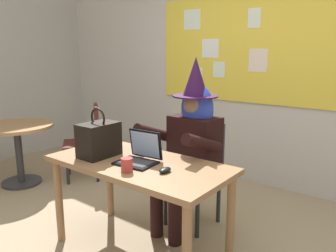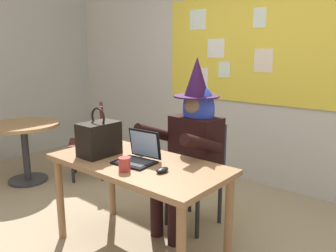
{
  "view_description": "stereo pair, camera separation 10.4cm",
  "coord_description": "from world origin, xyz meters",
  "px_view_note": "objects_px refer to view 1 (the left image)",
  "views": [
    {
      "loc": [
        1.62,
        -1.66,
        1.52
      ],
      "look_at": [
        0.05,
        0.36,
        0.95
      ],
      "focal_mm": 35.86,
      "sensor_mm": 36.0,
      "label": 1
    },
    {
      "loc": [
        1.7,
        -1.59,
        1.52
      ],
      "look_at": [
        0.05,
        0.36,
        0.95
      ],
      "focal_mm": 35.86,
      "sensor_mm": 36.0,
      "label": 2
    }
  ],
  "objects_px": {
    "desk_main": "(139,174)",
    "chair_spare_by_window": "(88,138)",
    "coffee_mug": "(127,165)",
    "side_table_round": "(18,140)",
    "person_costumed": "(190,138)",
    "computer_mouse": "(165,170)",
    "laptop": "(140,155)",
    "handbag": "(99,139)",
    "chair_at_desk": "(198,167)"
  },
  "relations": [
    {
      "from": "computer_mouse",
      "to": "side_table_round",
      "type": "height_order",
      "value": "computer_mouse"
    },
    {
      "from": "chair_at_desk",
      "to": "computer_mouse",
      "type": "height_order",
      "value": "chair_at_desk"
    },
    {
      "from": "desk_main",
      "to": "handbag",
      "type": "distance_m",
      "value": 0.41
    },
    {
      "from": "chair_at_desk",
      "to": "person_costumed",
      "type": "relative_size",
      "value": 0.62
    },
    {
      "from": "person_costumed",
      "to": "computer_mouse",
      "type": "xyz_separation_m",
      "value": [
        0.23,
        -0.63,
        -0.06
      ]
    },
    {
      "from": "person_costumed",
      "to": "side_table_round",
      "type": "bearing_deg",
      "value": -75.76
    },
    {
      "from": "side_table_round",
      "to": "laptop",
      "type": "bearing_deg",
      "value": -4.55
    },
    {
      "from": "chair_at_desk",
      "to": "handbag",
      "type": "relative_size",
      "value": 2.41
    },
    {
      "from": "computer_mouse",
      "to": "handbag",
      "type": "xyz_separation_m",
      "value": [
        -0.63,
        -0.03,
        0.12
      ]
    },
    {
      "from": "desk_main",
      "to": "handbag",
      "type": "height_order",
      "value": "handbag"
    },
    {
      "from": "desk_main",
      "to": "chair_spare_by_window",
      "type": "height_order",
      "value": "chair_spare_by_window"
    },
    {
      "from": "computer_mouse",
      "to": "coffee_mug",
      "type": "distance_m",
      "value": 0.26
    },
    {
      "from": "computer_mouse",
      "to": "chair_at_desk",
      "type": "bearing_deg",
      "value": 107.47
    },
    {
      "from": "desk_main",
      "to": "handbag",
      "type": "xyz_separation_m",
      "value": [
        -0.33,
        -0.08,
        0.23
      ]
    },
    {
      "from": "desk_main",
      "to": "coffee_mug",
      "type": "xyz_separation_m",
      "value": [
        0.08,
        -0.2,
        0.15
      ]
    },
    {
      "from": "side_table_round",
      "to": "computer_mouse",
      "type": "bearing_deg",
      "value": -5.29
    },
    {
      "from": "laptop",
      "to": "side_table_round",
      "type": "xyz_separation_m",
      "value": [
        -2.06,
        0.16,
        -0.26
      ]
    },
    {
      "from": "laptop",
      "to": "side_table_round",
      "type": "bearing_deg",
      "value": 170.02
    },
    {
      "from": "handbag",
      "to": "chair_spare_by_window",
      "type": "bearing_deg",
      "value": 144.83
    },
    {
      "from": "desk_main",
      "to": "coffee_mug",
      "type": "height_order",
      "value": "coffee_mug"
    },
    {
      "from": "coffee_mug",
      "to": "chair_spare_by_window",
      "type": "relative_size",
      "value": 0.11
    },
    {
      "from": "handbag",
      "to": "coffee_mug",
      "type": "bearing_deg",
      "value": -15.96
    },
    {
      "from": "chair_at_desk",
      "to": "coffee_mug",
      "type": "distance_m",
      "value": 0.94
    },
    {
      "from": "handbag",
      "to": "coffee_mug",
      "type": "xyz_separation_m",
      "value": [
        0.41,
        -0.12,
        -0.09
      ]
    },
    {
      "from": "chair_spare_by_window",
      "to": "computer_mouse",
      "type": "bearing_deg",
      "value": 103.38
    },
    {
      "from": "laptop",
      "to": "computer_mouse",
      "type": "xyz_separation_m",
      "value": [
        0.28,
        -0.05,
        -0.03
      ]
    },
    {
      "from": "chair_spare_by_window",
      "to": "side_table_round",
      "type": "bearing_deg",
      "value": 0.0
    },
    {
      "from": "handbag",
      "to": "desk_main",
      "type": "bearing_deg",
      "value": 13.99
    },
    {
      "from": "desk_main",
      "to": "handbag",
      "type": "bearing_deg",
      "value": -166.01
    },
    {
      "from": "desk_main",
      "to": "computer_mouse",
      "type": "xyz_separation_m",
      "value": [
        0.29,
        -0.05,
        0.12
      ]
    },
    {
      "from": "computer_mouse",
      "to": "chair_spare_by_window",
      "type": "relative_size",
      "value": 0.12
    },
    {
      "from": "coffee_mug",
      "to": "chair_at_desk",
      "type": "bearing_deg",
      "value": 90.61
    },
    {
      "from": "desk_main",
      "to": "computer_mouse",
      "type": "distance_m",
      "value": 0.32
    },
    {
      "from": "laptop",
      "to": "handbag",
      "type": "bearing_deg",
      "value": -172.25
    },
    {
      "from": "person_costumed",
      "to": "side_table_round",
      "type": "height_order",
      "value": "person_costumed"
    },
    {
      "from": "side_table_round",
      "to": "chair_spare_by_window",
      "type": "relative_size",
      "value": 0.9
    },
    {
      "from": "laptop",
      "to": "handbag",
      "type": "xyz_separation_m",
      "value": [
        -0.35,
        -0.08,
        0.08
      ]
    },
    {
      "from": "coffee_mug",
      "to": "chair_spare_by_window",
      "type": "xyz_separation_m",
      "value": [
        -1.65,
        0.99,
        -0.27
      ]
    },
    {
      "from": "person_costumed",
      "to": "coffee_mug",
      "type": "relative_size",
      "value": 15.58
    },
    {
      "from": "laptop",
      "to": "computer_mouse",
      "type": "relative_size",
      "value": 2.89
    },
    {
      "from": "desk_main",
      "to": "chair_at_desk",
      "type": "bearing_deg",
      "value": 84.03
    },
    {
      "from": "person_costumed",
      "to": "laptop",
      "type": "relative_size",
      "value": 4.93
    },
    {
      "from": "chair_at_desk",
      "to": "person_costumed",
      "type": "bearing_deg",
      "value": -1.29
    },
    {
      "from": "laptop",
      "to": "handbag",
      "type": "relative_size",
      "value": 0.79
    },
    {
      "from": "desk_main",
      "to": "laptop",
      "type": "distance_m",
      "value": 0.15
    },
    {
      "from": "desk_main",
      "to": "side_table_round",
      "type": "relative_size",
      "value": 1.68
    },
    {
      "from": "chair_spare_by_window",
      "to": "laptop",
      "type": "bearing_deg",
      "value": 101.2
    },
    {
      "from": "chair_spare_by_window",
      "to": "desk_main",
      "type": "bearing_deg",
      "value": 101.03
    },
    {
      "from": "chair_at_desk",
      "to": "laptop",
      "type": "xyz_separation_m",
      "value": [
        -0.06,
        -0.7,
        0.27
      ]
    },
    {
      "from": "person_costumed",
      "to": "handbag",
      "type": "relative_size",
      "value": 3.92
    }
  ]
}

